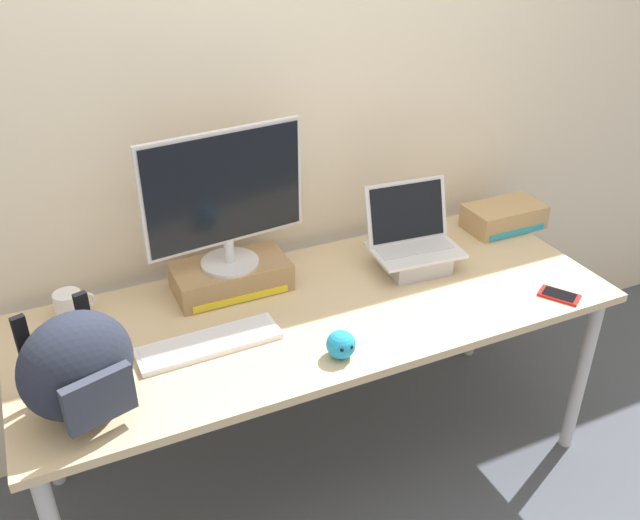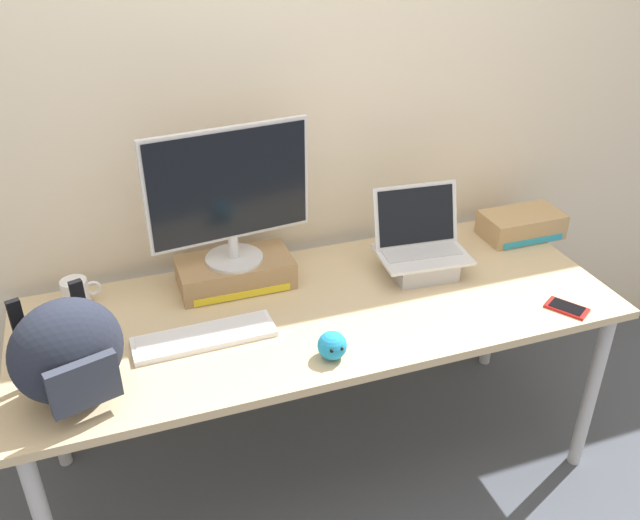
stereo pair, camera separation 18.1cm
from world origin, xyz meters
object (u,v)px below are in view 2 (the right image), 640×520
object	(u,v)px
desktop_monitor	(230,193)
toner_box_cyan	(521,225)
toner_box_yellow	(235,272)
external_keyboard	(204,337)
open_laptop	(421,256)
coffee_mug	(76,292)
plush_toy	(332,345)
cell_phone	(567,308)
messenger_backpack	(68,352)

from	to	relation	value
desktop_monitor	toner_box_cyan	xyz separation A→B (m)	(1.18, -0.02, -0.31)
toner_box_yellow	external_keyboard	size ratio (longest dim) A/B	0.89
open_laptop	toner_box_cyan	size ratio (longest dim) A/B	1.07
open_laptop	coffee_mug	world-z (taller)	open_laptop
plush_toy	external_keyboard	bearing A→B (deg)	147.94
desktop_monitor	open_laptop	size ratio (longest dim) A/B	1.67
open_laptop	cell_phone	xyz separation A→B (m)	(0.36, -0.40, -0.06)
desktop_monitor	toner_box_cyan	world-z (taller)	desktop_monitor
desktop_monitor	plush_toy	size ratio (longest dim) A/B	6.26
open_laptop	external_keyboard	world-z (taller)	open_laptop
toner_box_yellow	toner_box_cyan	distance (m)	1.18
cell_phone	messenger_backpack	bearing A→B (deg)	144.04
coffee_mug	plush_toy	xyz separation A→B (m)	(0.72, -0.57, -0.00)
messenger_backpack	toner_box_cyan	distance (m)	1.80
messenger_backpack	plush_toy	world-z (taller)	messenger_backpack
desktop_monitor	open_laptop	xyz separation A→B (m)	(0.67, -0.14, -0.29)
toner_box_yellow	messenger_backpack	bearing A→B (deg)	-142.05
toner_box_yellow	coffee_mug	world-z (taller)	toner_box_yellow
cell_phone	open_laptop	bearing A→B (deg)	99.64
toner_box_yellow	desktop_monitor	size ratio (longest dim) A/B	0.71
open_laptop	cell_phone	world-z (taller)	open_laptop
external_keyboard	toner_box_yellow	bearing A→B (deg)	58.44
open_laptop	plush_toy	bearing A→B (deg)	-137.60
open_laptop	cell_phone	size ratio (longest dim) A/B	2.20
open_laptop	plush_toy	xyz separation A→B (m)	(-0.49, -0.38, -0.02)
toner_box_cyan	messenger_backpack	bearing A→B (deg)	-166.46
external_keyboard	plush_toy	distance (m)	0.42
coffee_mug	plush_toy	bearing A→B (deg)	-38.27
coffee_mug	toner_box_cyan	world-z (taller)	toner_box_cyan
external_keyboard	plush_toy	world-z (taller)	plush_toy
open_laptop	toner_box_yellow	bearing A→B (deg)	172.95
cell_phone	toner_box_cyan	size ratio (longest dim) A/B	0.48
external_keyboard	coffee_mug	xyz separation A→B (m)	(-0.37, 0.35, 0.04)
toner_box_yellow	open_laptop	bearing A→B (deg)	-11.80
desktop_monitor	coffee_mug	bearing A→B (deg)	167.45
messenger_backpack	cell_phone	world-z (taller)	messenger_backpack
desktop_monitor	cell_phone	distance (m)	1.21
toner_box_yellow	toner_box_cyan	bearing A→B (deg)	-0.89
external_keyboard	coffee_mug	distance (m)	0.51
toner_box_yellow	toner_box_cyan	size ratio (longest dim) A/B	1.26
messenger_backpack	plush_toy	distance (m)	0.75
coffee_mug	desktop_monitor	bearing A→B (deg)	-5.88
external_keyboard	messenger_backpack	xyz separation A→B (m)	(-0.39, -0.14, 0.14)
desktop_monitor	coffee_mug	size ratio (longest dim) A/B	4.32
coffee_mug	cell_phone	distance (m)	1.67
cell_phone	toner_box_cyan	xyz separation A→B (m)	(0.16, 0.52, 0.04)
desktop_monitor	messenger_backpack	size ratio (longest dim) A/B	1.60
cell_phone	plush_toy	size ratio (longest dim) A/B	1.70
toner_box_cyan	desktop_monitor	bearing A→B (deg)	179.17
coffee_mug	toner_box_cyan	size ratio (longest dim) A/B	0.41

